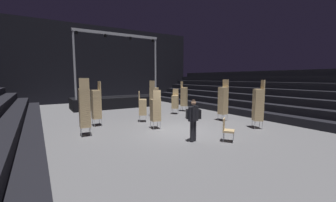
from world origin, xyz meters
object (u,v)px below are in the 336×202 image
at_px(chair_stack_front_left, 143,107).
at_px(chair_stack_aisle_left, 96,104).
at_px(loose_chair_near_man, 227,129).
at_px(equipment_road_case, 193,114).
at_px(man_with_tie, 193,118).
at_px(chair_stack_mid_right, 223,100).
at_px(chair_stack_front_right, 175,101).
at_px(chair_stack_rear_centre, 184,96).
at_px(chair_stack_mid_centre, 258,104).
at_px(chair_stack_mid_left, 154,98).
at_px(chair_stack_rear_left, 155,109).
at_px(chair_stack_rear_right, 85,107).
at_px(stage_riser, 116,100).

height_order(chair_stack_front_left, chair_stack_aisle_left, chair_stack_aisle_left).
bearing_deg(loose_chair_near_man, equipment_road_case, -151.23).
height_order(man_with_tie, chair_stack_mid_right, chair_stack_mid_right).
distance_m(chair_stack_front_right, loose_chair_near_man, 6.87).
bearing_deg(chair_stack_rear_centre, chair_stack_aisle_left, -23.51).
bearing_deg(chair_stack_mid_centre, chair_stack_mid_right, 34.60).
xyz_separation_m(man_with_tie, chair_stack_mid_left, (1.38, 5.93, 0.22)).
relative_size(chair_stack_front_left, chair_stack_aisle_left, 0.75).
bearing_deg(chair_stack_mid_left, chair_stack_rear_left, -48.85).
height_order(chair_stack_rear_centre, loose_chair_near_man, chair_stack_rear_centre).
xyz_separation_m(chair_stack_front_left, chair_stack_aisle_left, (-2.55, 0.29, 0.29)).
relative_size(man_with_tie, chair_stack_rear_left, 0.87).
height_order(chair_stack_front_left, chair_stack_mid_right, chair_stack_mid_right).
xyz_separation_m(chair_stack_aisle_left, equipment_road_case, (5.73, -1.05, -0.91)).
bearing_deg(chair_stack_aisle_left, chair_stack_mid_left, -78.25).
relative_size(man_with_tie, equipment_road_case, 1.91).
relative_size(chair_stack_aisle_left, equipment_road_case, 2.66).
bearing_deg(loose_chair_near_man, chair_stack_aisle_left, -94.37).
xyz_separation_m(man_with_tie, chair_stack_mid_centre, (4.19, 0.04, 0.27)).
bearing_deg(equipment_road_case, chair_stack_aisle_left, 169.67).
xyz_separation_m(chair_stack_rear_centre, chair_stack_aisle_left, (-6.97, -1.67, 0.04)).
bearing_deg(chair_stack_mid_left, chair_stack_mid_right, 15.93).
xyz_separation_m(chair_stack_rear_right, loose_chair_near_man, (4.70, -3.88, -0.75)).
xyz_separation_m(chair_stack_mid_left, chair_stack_rear_centre, (2.96, 0.65, -0.04)).
distance_m(man_with_tie, chair_stack_front_right, 6.61).
bearing_deg(chair_stack_rear_left, chair_stack_mid_right, 2.14).
bearing_deg(stage_riser, equipment_road_case, -71.71).
distance_m(chair_stack_front_left, chair_stack_front_right, 3.36).
height_order(man_with_tie, chair_stack_rear_left, chair_stack_rear_left).
distance_m(chair_stack_mid_centre, chair_stack_rear_left, 5.20).
relative_size(chair_stack_mid_centre, chair_stack_rear_centre, 1.07).
xyz_separation_m(chair_stack_front_left, equipment_road_case, (3.18, -0.75, -0.61)).
xyz_separation_m(man_with_tie, chair_stack_mid_right, (4.14, 2.37, 0.27)).
bearing_deg(chair_stack_aisle_left, chair_stack_rear_left, -135.20).
relative_size(chair_stack_front_left, chair_stack_mid_left, 0.75).
bearing_deg(man_with_tie, loose_chair_near_man, 130.51).
bearing_deg(chair_stack_front_left, chair_stack_rear_right, -41.12).
bearing_deg(chair_stack_rear_centre, chair_stack_mid_centre, 51.78).
height_order(stage_riser, chair_stack_mid_right, stage_riser).
xyz_separation_m(chair_stack_mid_left, equipment_road_case, (1.72, -2.06, -0.91)).
bearing_deg(chair_stack_aisle_left, chair_stack_front_right, -82.94).
xyz_separation_m(chair_stack_mid_right, equipment_road_case, (-1.04, 1.51, -0.95)).
height_order(equipment_road_case, loose_chair_near_man, loose_chair_near_man).
xyz_separation_m(chair_stack_mid_centre, equipment_road_case, (-1.09, 3.84, -0.95)).
relative_size(stage_riser, equipment_road_case, 8.09).
bearing_deg(man_with_tie, chair_stack_rear_left, -101.99).
xyz_separation_m(man_with_tie, chair_stack_rear_right, (-3.55, 3.16, 0.31)).
xyz_separation_m(chair_stack_front_left, chair_stack_rear_right, (-3.47, -1.47, 0.38)).
distance_m(chair_stack_front_left, chair_stack_rear_right, 3.78).
distance_m(chair_stack_front_right, chair_stack_mid_left, 1.69).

